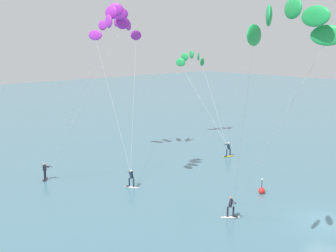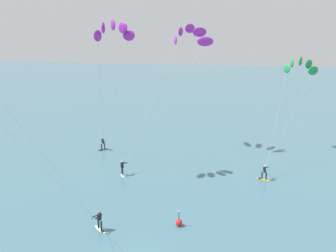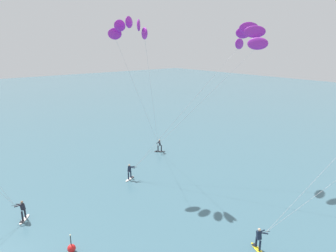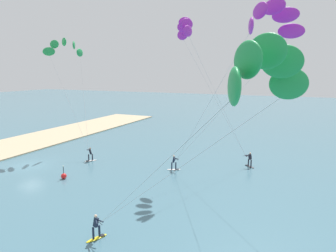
{
  "view_description": "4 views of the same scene",
  "coord_description": "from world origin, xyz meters",
  "px_view_note": "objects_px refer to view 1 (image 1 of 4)",
  "views": [
    {
      "loc": [
        -29.15,
        -14.23,
        12.99
      ],
      "look_at": [
        -1.62,
        14.97,
        5.3
      ],
      "focal_mm": 47.12,
      "sensor_mm": 36.0,
      "label": 1
    },
    {
      "loc": [
        4.59,
        -18.91,
        15.96
      ],
      "look_at": [
        -0.08,
        13.42,
        6.45
      ],
      "focal_mm": 38.42,
      "sensor_mm": 36.0,
      "label": 2
    },
    {
      "loc": [
        19.16,
        1.08,
        13.59
      ],
      "look_at": [
        -1.17,
        17.52,
        6.38
      ],
      "focal_mm": 31.56,
      "sensor_mm": 36.0,
      "label": 3
    },
    {
      "loc": [
        24.18,
        28.37,
        10.68
      ],
      "look_at": [
        -5.19,
        15.17,
        4.92
      ],
      "focal_mm": 32.42,
      "sensor_mm": 36.0,
      "label": 4
    }
  ],
  "objects_px": {
    "kitesurfer_nearshore": "(289,33)",
    "kitesurfer_mid_water": "(193,63)",
    "kitesurfer_far_out": "(112,25)",
    "kitesurfer_downwind": "(116,33)",
    "marker_buoy": "(262,190)"
  },
  "relations": [
    {
      "from": "kitesurfer_mid_water",
      "to": "kitesurfer_downwind",
      "type": "height_order",
      "value": "kitesurfer_downwind"
    },
    {
      "from": "kitesurfer_mid_water",
      "to": "kitesurfer_downwind",
      "type": "xyz_separation_m",
      "value": [
        -13.47,
        -1.08,
        3.66
      ]
    },
    {
      "from": "kitesurfer_nearshore",
      "to": "kitesurfer_downwind",
      "type": "xyz_separation_m",
      "value": [
        8.95,
        27.02,
        0.46
      ]
    },
    {
      "from": "kitesurfer_nearshore",
      "to": "kitesurfer_mid_water",
      "type": "height_order",
      "value": "kitesurfer_nearshore"
    },
    {
      "from": "marker_buoy",
      "to": "kitesurfer_mid_water",
      "type": "bearing_deg",
      "value": 58.42
    },
    {
      "from": "kitesurfer_mid_water",
      "to": "kitesurfer_far_out",
      "type": "height_order",
      "value": "kitesurfer_far_out"
    },
    {
      "from": "kitesurfer_nearshore",
      "to": "kitesurfer_downwind",
      "type": "height_order",
      "value": "kitesurfer_downwind"
    },
    {
      "from": "kitesurfer_nearshore",
      "to": "kitesurfer_far_out",
      "type": "bearing_deg",
      "value": 83.42
    },
    {
      "from": "kitesurfer_far_out",
      "to": "marker_buoy",
      "type": "relative_size",
      "value": 11.74
    },
    {
      "from": "kitesurfer_nearshore",
      "to": "kitesurfer_mid_water",
      "type": "distance_m",
      "value": 36.09
    },
    {
      "from": "kitesurfer_nearshore",
      "to": "kitesurfer_far_out",
      "type": "height_order",
      "value": "kitesurfer_far_out"
    },
    {
      "from": "kitesurfer_far_out",
      "to": "kitesurfer_downwind",
      "type": "distance_m",
      "value": 10.93
    },
    {
      "from": "marker_buoy",
      "to": "kitesurfer_far_out",
      "type": "bearing_deg",
      "value": 127.82
    },
    {
      "from": "kitesurfer_downwind",
      "to": "kitesurfer_mid_water",
      "type": "bearing_deg",
      "value": 4.57
    },
    {
      "from": "kitesurfer_far_out",
      "to": "marker_buoy",
      "type": "height_order",
      "value": "kitesurfer_far_out"
    }
  ]
}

